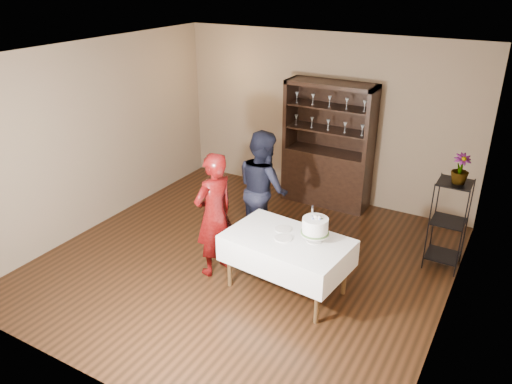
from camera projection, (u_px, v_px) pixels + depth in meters
floor at (246, 261)px, 6.65m from camera, size 5.00×5.00×0.00m
ceiling at (244, 54)px, 5.54m from camera, size 5.00×5.00×0.00m
back_wall at (324, 118)px, 8.07m from camera, size 5.00×0.02×2.70m
wall_left at (97, 136)px, 7.23m from camera, size 0.02×5.00×2.70m
wall_right at (460, 213)px, 4.97m from camera, size 0.02×5.00×2.70m
china_hutch at (327, 164)px, 8.07m from camera, size 1.40×0.48×2.00m
plant_etagere at (448, 221)px, 6.30m from camera, size 0.42×0.42×1.20m
cake_table at (287, 251)px, 5.86m from camera, size 1.51×1.02×0.71m
woman at (214, 215)px, 6.13m from camera, size 0.53×0.67×1.61m
man at (263, 188)px, 6.81m from camera, size 1.01×0.97×1.65m
cake at (315, 227)px, 5.65m from camera, size 0.33×0.33×0.46m
plate_near at (283, 238)px, 5.77m from camera, size 0.25×0.25×0.01m
plate_far at (283, 229)px, 5.97m from camera, size 0.26×0.26×0.01m
potted_plant at (461, 169)px, 5.98m from camera, size 0.27×0.27×0.37m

